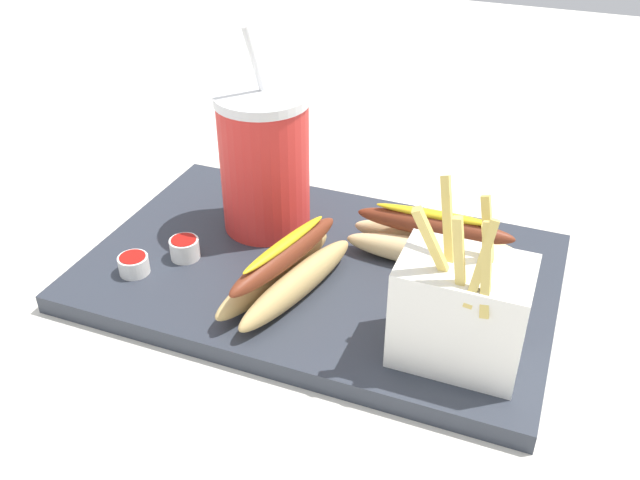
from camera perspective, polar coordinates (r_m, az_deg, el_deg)
name	(u,v)px	position (r m, az deg, el deg)	size (l,w,h in m)	color
ground_plane	(320,287)	(0.74, 0.00, -3.91)	(2.40, 2.40, 0.02)	silver
food_tray	(320,272)	(0.72, 0.00, -2.65)	(0.48, 0.31, 0.02)	#2D333D
soda_cup	(265,162)	(0.75, -4.60, 6.44)	(0.10, 0.10, 0.23)	red
fries_basket	(461,310)	(0.59, 11.56, -5.68)	(0.11, 0.08, 0.16)	white
hot_dog_1	(286,272)	(0.67, -2.85, -2.62)	(0.09, 0.18, 0.06)	tan
hot_dog_2	(433,241)	(0.72, 9.29, -0.09)	(0.18, 0.06, 0.06)	#E5C689
ketchup_cup_1	(134,264)	(0.73, -15.14, -1.90)	(0.03, 0.03, 0.02)	white
ketchup_cup_2	(185,248)	(0.74, -11.12, -0.61)	(0.03, 0.03, 0.02)	white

